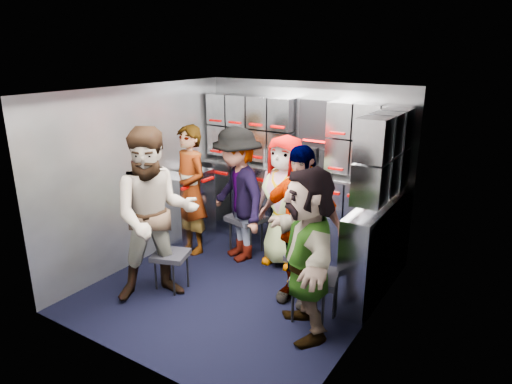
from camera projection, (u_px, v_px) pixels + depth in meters
The scene contains 29 objects.
floor at pixel (240, 286), 4.99m from camera, with size 3.00×3.00×0.00m, color black.
wall_back at pixel (304, 165), 5.87m from camera, with size 2.80×0.04×2.10m, color gray.
wall_left at pixel (141, 175), 5.38m from camera, with size 0.04×3.00×2.10m, color gray.
wall_right at pixel (371, 222), 3.95m from camera, with size 0.04×3.00×2.10m, color gray.
ceiling at pixel (237, 91), 4.35m from camera, with size 2.80×3.00×0.02m, color silver.
cart_bank_back at pixel (296, 210), 5.87m from camera, with size 2.68×0.38×0.99m, color #9BA0AB.
cart_bank_left at pixel (188, 209), 5.90m from camera, with size 0.38×0.76×0.99m, color #9BA0AB.
counter at pixel (297, 171), 5.72m from camera, with size 2.68×0.42×0.03m, color #AEB1B5.
locker_bank_back at pixel (300, 133), 5.62m from camera, with size 2.68×0.28×0.82m, color #9BA0AB.
locker_bank_right at pixel (384, 155), 4.46m from camera, with size 0.28×1.00×0.82m, color #9BA0AB.
right_cabinet at pixel (372, 251), 4.68m from camera, with size 0.28×1.20×1.00m, color #9BA0AB.
coffee_niche at pixel (315, 135), 5.58m from camera, with size 0.46×0.16×0.84m, color black, non-canonical shape.
red_latch_strip at pixel (289, 185), 5.60m from camera, with size 2.60×0.02×0.03m, color #A00101.
jump_seat_near_left at pixel (171, 257), 4.85m from camera, with size 0.44×0.43×0.42m.
jump_seat_mid_left at pixel (246, 220), 5.70m from camera, with size 0.48×0.47×0.49m.
jump_seat_center at pixel (291, 229), 5.59m from camera, with size 0.45×0.44×0.42m.
jump_seat_mid_right at pixel (306, 260), 4.77m from camera, with size 0.41×0.40×0.42m.
jump_seat_near_right at pixel (315, 279), 4.24m from camera, with size 0.51×0.49×0.49m.
attendant_standing at pixel (190, 190), 5.65m from camera, with size 0.59×0.39×1.62m, color black.
attendant_arc_a at pixel (155, 216), 4.54m from camera, with size 0.87×0.68×1.79m, color black.
attendant_arc_b at pixel (238, 195), 5.44m from camera, with size 1.05×0.61×1.63m, color black.
attendant_arc_c at pixel (285, 201), 5.32m from camera, with size 0.76×0.50×1.56m, color black.
attendant_arc_d at pixel (299, 226), 4.49m from camera, with size 0.96×0.40×1.63m, color black.
attendant_arc_e at pixel (307, 252), 3.99m from camera, with size 1.45×0.46×1.56m, color black.
bottle_left at pixel (291, 161), 5.67m from camera, with size 0.06×0.06×0.24m, color white.
bottle_mid at pixel (265, 157), 5.86m from camera, with size 0.06×0.06×0.23m, color white.
bottle_right at pixel (368, 172), 5.16m from camera, with size 0.06×0.06×0.23m, color white.
cup_left at pixel (230, 157), 6.15m from camera, with size 0.08×0.08×0.09m, color tan.
cup_right at pixel (394, 182), 5.02m from camera, with size 0.09×0.09×0.10m, color tan.
Camera 1 is at (2.53, -3.65, 2.50)m, focal length 32.00 mm.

